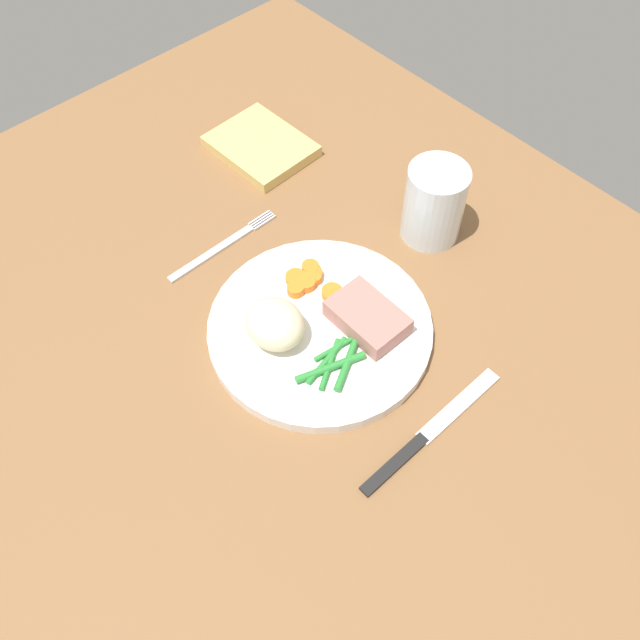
% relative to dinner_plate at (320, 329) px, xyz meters
% --- Properties ---
extents(dining_table, '(1.20, 0.90, 0.02)m').
position_rel_dinner_plate_xyz_m(dining_table, '(0.03, -0.01, -0.02)').
color(dining_table, brown).
rests_on(dining_table, ground).
extents(dinner_plate, '(0.26, 0.26, 0.02)m').
position_rel_dinner_plate_xyz_m(dinner_plate, '(0.00, 0.00, 0.00)').
color(dinner_plate, white).
rests_on(dinner_plate, dining_table).
extents(meat_portion, '(0.09, 0.06, 0.02)m').
position_rel_dinner_plate_xyz_m(meat_portion, '(0.04, 0.04, 0.02)').
color(meat_portion, '#B2756B').
rests_on(meat_portion, dinner_plate).
extents(mashed_potatoes, '(0.07, 0.06, 0.05)m').
position_rel_dinner_plate_xyz_m(mashed_potatoes, '(-0.02, -0.05, 0.03)').
color(mashed_potatoes, beige).
rests_on(mashed_potatoes, dinner_plate).
extents(carrot_slices, '(0.07, 0.06, 0.01)m').
position_rel_dinner_plate_xyz_m(carrot_slices, '(-0.05, 0.03, 0.01)').
color(carrot_slices, orange).
rests_on(carrot_slices, dinner_plate).
extents(green_beans, '(0.05, 0.10, 0.01)m').
position_rel_dinner_plate_xyz_m(green_beans, '(0.05, -0.02, 0.01)').
color(green_beans, '#2D8C38').
rests_on(green_beans, dinner_plate).
extents(fork, '(0.01, 0.17, 0.00)m').
position_rel_dinner_plate_xyz_m(fork, '(-0.18, -0.00, -0.01)').
color(fork, silver).
rests_on(fork, dining_table).
extents(knife, '(0.02, 0.20, 0.01)m').
position_rel_dinner_plate_xyz_m(knife, '(0.17, -0.00, -0.01)').
color(knife, black).
rests_on(knife, dining_table).
extents(water_glass, '(0.08, 0.08, 0.10)m').
position_rel_dinner_plate_xyz_m(water_glass, '(-0.02, 0.21, 0.04)').
color(water_glass, silver).
rests_on(water_glass, dining_table).
extents(napkin, '(0.14, 0.11, 0.02)m').
position_rel_dinner_plate_xyz_m(napkin, '(-0.29, 0.15, 0.00)').
color(napkin, '#DBBC6B').
rests_on(napkin, dining_table).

